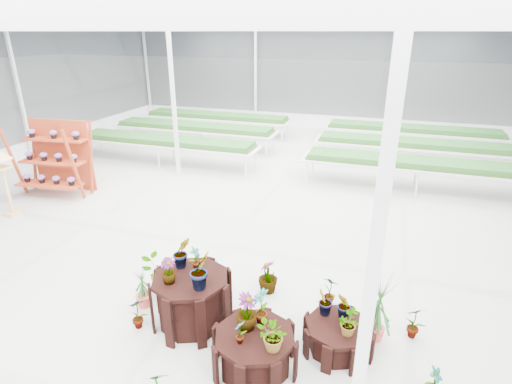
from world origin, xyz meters
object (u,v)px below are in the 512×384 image
(plinth_tall, at_px, (192,300))
(bird_table, at_px, (5,183))
(plinth_mid, at_px, (255,352))
(shelf_rack, at_px, (53,159))
(plinth_low, at_px, (338,337))

(plinth_tall, height_order, bird_table, bird_table)
(plinth_mid, xyz_separation_m, shelf_rack, (-7.11, 4.24, 0.70))
(plinth_tall, xyz_separation_m, plinth_low, (2.20, 0.10, -0.19))
(plinth_mid, height_order, bird_table, bird_table)
(plinth_tall, bearing_deg, bird_table, 160.14)
(plinth_tall, distance_m, bird_table, 6.36)
(plinth_mid, relative_size, bird_table, 0.66)
(plinth_tall, relative_size, shelf_rack, 0.60)
(shelf_rack, height_order, bird_table, shelf_rack)
(plinth_tall, height_order, plinth_mid, plinth_tall)
(plinth_mid, relative_size, shelf_rack, 0.55)
(plinth_tall, bearing_deg, plinth_low, 2.60)
(plinth_tall, distance_m, plinth_low, 2.21)
(plinth_mid, bearing_deg, plinth_tall, 153.43)
(plinth_tall, relative_size, plinth_mid, 1.09)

